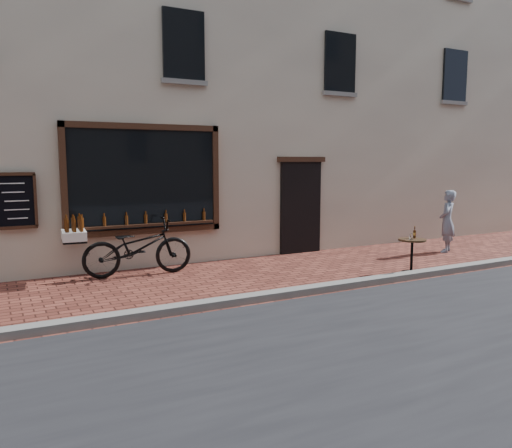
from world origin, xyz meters
name	(u,v)px	position (x,y,z in m)	size (l,w,h in m)	color
ground	(317,296)	(0.00, 0.00, 0.00)	(90.00, 90.00, 0.00)	#502219
kerb	(310,290)	(0.00, 0.20, 0.06)	(90.00, 0.25, 0.12)	slate
shop_building	(180,56)	(0.00, 6.50, 5.00)	(28.00, 6.20, 10.00)	beige
cargo_bicycle	(136,247)	(-2.26, 2.89, 0.56)	(2.46, 0.88, 1.18)	black
bistro_table	(412,249)	(2.63, 0.52, 0.49)	(0.54, 0.54, 0.93)	black
pedestrian	(447,221)	(5.14, 1.87, 0.76)	(0.55, 0.36, 1.52)	slate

